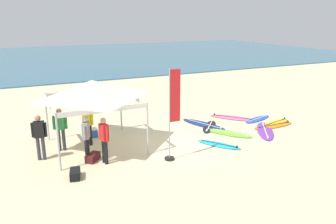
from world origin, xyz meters
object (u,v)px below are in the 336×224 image
surfboard_cyan (219,145)px  canopy_tent (92,89)px  person_black (39,134)px  banner_flag (172,119)px  surfboard_black (209,126)px  surfboard_yellow (275,123)px  gear_bag_by_pole (75,174)px  surfboard_pink (233,118)px  surfboard_purple (265,131)px  surfboard_lime (227,133)px  surfboard_orange (274,125)px  person_grey (86,135)px  gear_bag_near_tent (93,157)px  cooler_box (91,133)px  person_red (104,137)px  person_yellow (88,122)px  person_green (60,127)px  surfboard_navy (203,124)px  surfboard_blue (258,119)px

surfboard_cyan → canopy_tent: bearing=156.2°
person_black → banner_flag: 4.86m
surfboard_black → surfboard_yellow: bearing=-15.4°
canopy_tent → gear_bag_by_pole: canopy_tent is taller
canopy_tent → surfboard_pink: (7.41, 0.84, -2.35)m
surfboard_pink → surfboard_purple: bearing=-88.0°
surfboard_black → person_black: bearing=-176.1°
surfboard_lime → surfboard_yellow: 3.02m
surfboard_orange → surfboard_cyan: 3.91m
surfboard_yellow → person_grey: size_ratio=1.24×
surfboard_purple → banner_flag: (-5.22, -0.91, 1.54)m
surfboard_cyan → gear_bag_near_tent: (-5.04, 0.72, 0.10)m
surfboard_yellow → person_grey: 9.44m
surfboard_orange → surfboard_black: size_ratio=1.28×
person_black → surfboard_yellow: bearing=-2.0°
surfboard_lime → surfboard_pink: 2.46m
surfboard_black → cooler_box: (-5.40, 1.08, 0.16)m
person_red → gear_bag_near_tent: person_red is taller
surfboard_pink → person_yellow: (-7.59, -0.48, 0.95)m
gear_bag_by_pole → cooler_box: cooler_box is taller
person_green → surfboard_pink: bearing=4.0°
surfboard_lime → surfboard_pink: size_ratio=0.99×
surfboard_cyan → cooler_box: bearing=144.1°
surfboard_cyan → banner_flag: 2.83m
person_black → gear_bag_by_pole: 2.35m
surfboard_navy → cooler_box: (-5.33, 0.66, 0.16)m
canopy_tent → person_black: 2.56m
surfboard_yellow → surfboard_purple: bearing=-149.9°
surfboard_yellow → gear_bag_by_pole: size_ratio=3.55×
person_green → person_yellow: bearing=6.9°
gear_bag_by_pole → cooler_box: (1.39, 3.63, 0.06)m
person_green → surfboard_orange: bearing=-7.6°
surfboard_pink → surfboard_orange: (0.99, -1.91, 0.00)m
banner_flag → surfboard_lime: bearing=22.3°
gear_bag_near_tent → cooler_box: bearing=77.8°
surfboard_purple → person_black: bearing=173.3°
banner_flag → cooler_box: size_ratio=6.80×
surfboard_navy → person_yellow: size_ratio=1.53×
surfboard_pink → person_grey: bearing=-165.6°
surfboard_yellow → surfboard_blue: size_ratio=1.06×
canopy_tent → person_yellow: (-0.18, 0.36, -1.40)m
surfboard_pink → gear_bag_by_pole: bearing=-159.5°
surfboard_lime → gear_bag_near_tent: (-6.20, -0.33, 0.10)m
surfboard_orange → surfboard_black: 3.13m
surfboard_black → gear_bag_by_pole: size_ratio=3.00×
surfboard_blue → person_green: person_green is taller
person_red → banner_flag: banner_flag is taller
surfboard_lime → gear_bag_near_tent: bearing=-177.0°
surfboard_pink → banner_flag: bearing=-147.6°
canopy_tent → person_yellow: canopy_tent is taller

